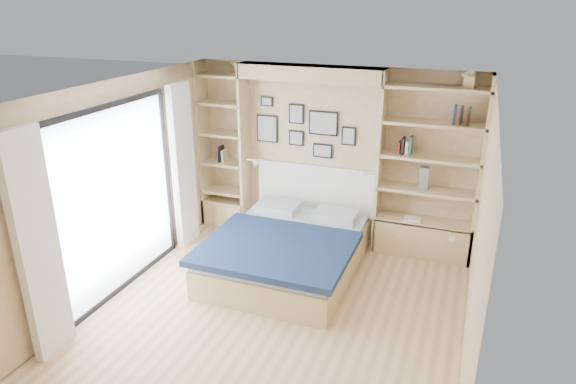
% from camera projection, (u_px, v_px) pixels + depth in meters
% --- Properties ---
extents(ground, '(4.50, 4.50, 0.00)m').
position_uv_depth(ground, '(275.00, 316.00, 5.76)').
color(ground, '#DAB77C').
rests_on(ground, ground).
extents(room_shell, '(4.50, 4.50, 4.50)m').
position_uv_depth(room_shell, '(290.00, 179.00, 6.83)').
color(room_shell, '#D0B383').
rests_on(room_shell, ground).
extents(bed, '(1.80, 2.34, 1.07)m').
position_uv_depth(bed, '(287.00, 250.00, 6.63)').
color(bed, tan).
rests_on(bed, ground).
extents(photo_gallery, '(1.48, 0.02, 0.82)m').
position_uv_depth(photo_gallery, '(303.00, 128.00, 7.28)').
color(photo_gallery, black).
rests_on(photo_gallery, ground).
extents(reading_lamps, '(1.92, 0.12, 0.15)m').
position_uv_depth(reading_lamps, '(307.00, 168.00, 7.21)').
color(reading_lamps, silver).
rests_on(reading_lamps, ground).
extents(shelf_decor, '(3.51, 0.23, 2.03)m').
position_uv_depth(shelf_decor, '(410.00, 135.00, 6.62)').
color(shelf_decor, '#A51E1E').
rests_on(shelf_decor, ground).
extents(deck, '(3.20, 4.00, 0.05)m').
position_uv_depth(deck, '(28.00, 262.00, 6.93)').
color(deck, '#706552').
rests_on(deck, ground).
extents(deck_chair, '(0.74, 0.91, 0.80)m').
position_uv_depth(deck_chair, '(122.00, 213.00, 7.51)').
color(deck_chair, tan).
rests_on(deck_chair, ground).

